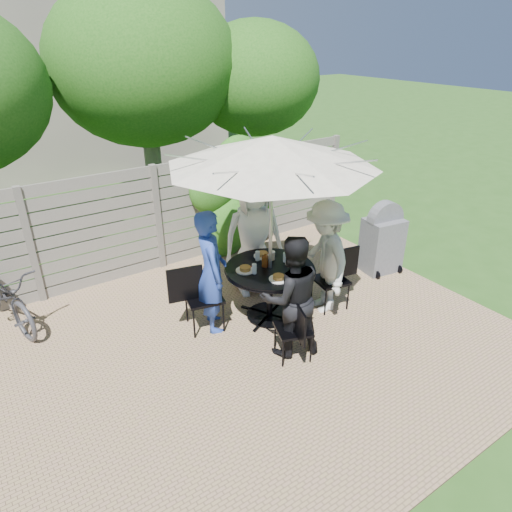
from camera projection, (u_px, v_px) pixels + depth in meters
backyard_envelope at (47, 78)px, 12.40m from camera, size 60.00×60.00×5.00m
patio_table at (270, 283)px, 6.45m from camera, size 1.57×1.57×0.82m
umbrella at (272, 151)px, 5.62m from camera, size 3.41×3.41×2.64m
chair_back at (251, 270)px, 7.41m from camera, size 0.53×0.70×0.92m
person_back at (253, 236)px, 7.00m from camera, size 1.07×0.86×1.90m
chair_left at (203, 310)px, 6.33m from camera, size 0.76×0.58×1.00m
person_left at (211, 272)px, 6.11m from camera, size 0.59×0.74×1.75m
chair_front at (293, 340)px, 5.76m from camera, size 0.54×0.67×0.87m
person_front at (291, 297)px, 5.63m from camera, size 0.95×0.84×1.64m
chair_right at (331, 290)px, 6.83m from camera, size 0.71×0.52×0.94m
person_right at (325, 258)px, 6.54m from camera, size 0.94×1.24×1.71m
plate_back at (262, 255)px, 6.64m from camera, size 0.26×0.26×0.06m
plate_left at (245, 269)px, 6.24m from camera, size 0.26×0.26×0.06m
plate_front at (279, 278)px, 6.02m from camera, size 0.26×0.26×0.06m
plate_right at (294, 262)px, 6.42m from camera, size 0.26×0.26×0.06m
glass_back at (258, 256)px, 6.51m from camera, size 0.07×0.07×0.14m
glass_left at (254, 269)px, 6.16m from camera, size 0.07×0.07×0.14m
glass_right at (285, 257)px, 6.47m from camera, size 0.07×0.07×0.14m
syrup_jug at (265, 261)px, 6.34m from camera, size 0.09×0.09×0.16m
coffee_cup at (272, 256)px, 6.53m from camera, size 0.08×0.08×0.12m
bicycle at (4, 296)px, 6.35m from camera, size 1.04×1.85×0.92m
bbq_grill at (382, 240)px, 7.74m from camera, size 0.68×0.56×1.27m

